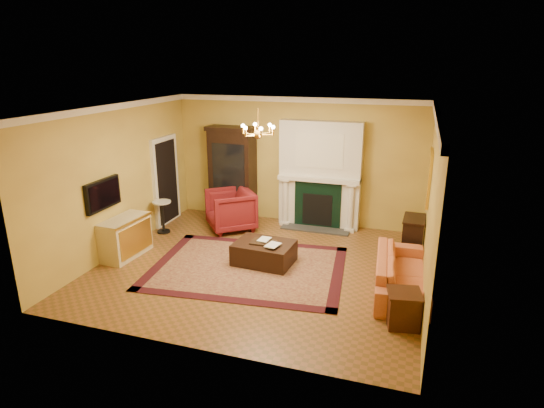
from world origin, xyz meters
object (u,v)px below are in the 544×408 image
at_px(end_table, 403,309).
at_px(coral_sofa, 402,267).
at_px(wingback_armchair, 231,208).
at_px(leather_ottoman, 264,253).
at_px(console_table, 413,237).
at_px(commode, 125,237).
at_px(china_cabinet, 233,175).
at_px(pedestal_table, 163,214).

bearing_deg(end_table, coral_sofa, 94.27).
height_order(wingback_armchair, leather_ottoman, wingback_armchair).
relative_size(wingback_armchair, console_table, 1.35).
distance_m(commode, coral_sofa, 5.37).
xyz_separation_m(china_cabinet, pedestal_table, (-1.14, -1.46, -0.66)).
relative_size(commode, end_table, 2.07).
relative_size(wingback_armchair, end_table, 1.97).
xyz_separation_m(coral_sofa, end_table, (0.08, -1.14, -0.16)).
height_order(commode, leather_ottoman, commode).
relative_size(commode, coral_sofa, 0.50).
bearing_deg(china_cabinet, leather_ottoman, -51.83).
bearing_deg(leather_ottoman, pedestal_table, 166.43).
xyz_separation_m(pedestal_table, end_table, (5.42, -2.29, -0.18)).
relative_size(wingback_armchair, coral_sofa, 0.47).
relative_size(wingback_armchair, pedestal_table, 1.37).
distance_m(wingback_armchair, pedestal_table, 1.55).
height_order(end_table, console_table, console_table).
xyz_separation_m(coral_sofa, console_table, (0.14, 1.62, -0.04)).
bearing_deg(coral_sofa, console_table, -8.99).
bearing_deg(commode, console_table, 21.94).
height_order(wingback_armchair, end_table, wingback_armchair).
bearing_deg(end_table, commode, 170.55).
bearing_deg(coral_sofa, end_table, -179.59).
bearing_deg(pedestal_table, wingback_armchair, 26.29).
distance_m(end_table, console_table, 2.75).
distance_m(commode, leather_ottoman, 2.83).
height_order(china_cabinet, console_table, china_cabinet).
bearing_deg(wingback_armchair, commode, -73.04).
relative_size(china_cabinet, commode, 2.03).
height_order(coral_sofa, console_table, coral_sofa).
distance_m(china_cabinet, end_table, 5.75).
distance_m(pedestal_table, commode, 1.39).
relative_size(wingback_armchair, leather_ottoman, 0.92).
xyz_separation_m(end_table, leather_ottoman, (-2.67, 1.43, -0.04)).
height_order(pedestal_table, console_table, console_table).
relative_size(china_cabinet, coral_sofa, 1.01).
distance_m(china_cabinet, console_table, 4.51).
xyz_separation_m(china_cabinet, end_table, (4.28, -3.76, -0.84)).
bearing_deg(pedestal_table, coral_sofa, -12.24).
bearing_deg(wingback_armchair, pedestal_table, -102.30).
relative_size(pedestal_table, console_table, 0.99).
bearing_deg(coral_sofa, wingback_armchair, 61.06).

